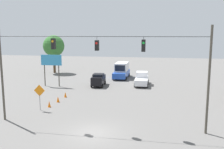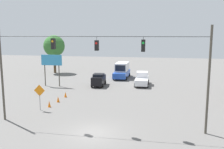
{
  "view_description": "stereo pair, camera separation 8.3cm",
  "coord_description": "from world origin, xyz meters",
  "px_view_note": "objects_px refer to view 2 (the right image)",
  "views": [
    {
      "loc": [
        -5.29,
        19.38,
        8.26
      ],
      "look_at": [
        -0.18,
        -7.71,
        3.78
      ],
      "focal_mm": 40.0,
      "sensor_mm": 36.0,
      "label": 1
    },
    {
      "loc": [
        -5.37,
        19.36,
        8.26
      ],
      "look_at": [
        -0.18,
        -7.71,
        3.78
      ],
      "focal_mm": 40.0,
      "sensor_mm": 36.0,
      "label": 2
    }
  ],
  "objects_px": {
    "traffic_cone_third": "(65,95)",
    "traffic_cone_second": "(58,99)",
    "overhead_signal_span": "(97,66)",
    "sedan_black_withflow_far": "(99,80)",
    "work_zone_sign": "(40,92)",
    "tree_horizon_left": "(54,46)",
    "pickup_truck_white_oncoming_deep": "(142,79)",
    "box_truck_blue_withflow_deep": "(122,70)",
    "traffic_cone_nearest": "(49,104)",
    "roadside_billboard": "(52,63)"
  },
  "relations": [
    {
      "from": "sedan_black_withflow_far",
      "to": "traffic_cone_nearest",
      "type": "relative_size",
      "value": 5.81
    },
    {
      "from": "sedan_black_withflow_far",
      "to": "traffic_cone_second",
      "type": "distance_m",
      "value": 10.79
    },
    {
      "from": "overhead_signal_span",
      "to": "traffic_cone_nearest",
      "type": "distance_m",
      "value": 9.78
    },
    {
      "from": "traffic_cone_third",
      "to": "traffic_cone_second",
      "type": "bearing_deg",
      "value": 90.01
    },
    {
      "from": "box_truck_blue_withflow_deep",
      "to": "tree_horizon_left",
      "type": "relative_size",
      "value": 0.83
    },
    {
      "from": "overhead_signal_span",
      "to": "tree_horizon_left",
      "type": "relative_size",
      "value": 2.35
    },
    {
      "from": "pickup_truck_white_oncoming_deep",
      "to": "traffic_cone_third",
      "type": "xyz_separation_m",
      "value": [
        9.36,
        9.98,
        -0.62
      ]
    },
    {
      "from": "traffic_cone_nearest",
      "to": "pickup_truck_white_oncoming_deep",
      "type": "bearing_deg",
      "value": -123.05
    },
    {
      "from": "sedan_black_withflow_far",
      "to": "roadside_billboard",
      "type": "bearing_deg",
      "value": 12.3
    },
    {
      "from": "sedan_black_withflow_far",
      "to": "work_zone_sign",
      "type": "relative_size",
      "value": 1.47
    },
    {
      "from": "roadside_billboard",
      "to": "tree_horizon_left",
      "type": "distance_m",
      "value": 14.35
    },
    {
      "from": "traffic_cone_nearest",
      "to": "tree_horizon_left",
      "type": "height_order",
      "value": "tree_horizon_left"
    },
    {
      "from": "sedan_black_withflow_far",
      "to": "traffic_cone_second",
      "type": "relative_size",
      "value": 5.81
    },
    {
      "from": "overhead_signal_span",
      "to": "pickup_truck_white_oncoming_deep",
      "type": "relative_size",
      "value": 3.43
    },
    {
      "from": "box_truck_blue_withflow_deep",
      "to": "pickup_truck_white_oncoming_deep",
      "type": "bearing_deg",
      "value": 124.97
    },
    {
      "from": "sedan_black_withflow_far",
      "to": "box_truck_blue_withflow_deep",
      "type": "distance_m",
      "value": 8.43
    },
    {
      "from": "sedan_black_withflow_far",
      "to": "pickup_truck_white_oncoming_deep",
      "type": "xyz_separation_m",
      "value": [
        -6.81,
        -1.97,
        -0.05
      ]
    },
    {
      "from": "sedan_black_withflow_far",
      "to": "tree_horizon_left",
      "type": "relative_size",
      "value": 0.52
    },
    {
      "from": "sedan_black_withflow_far",
      "to": "box_truck_blue_withflow_deep",
      "type": "relative_size",
      "value": 0.62
    },
    {
      "from": "tree_horizon_left",
      "to": "work_zone_sign",
      "type": "bearing_deg",
      "value": 110.2
    },
    {
      "from": "traffic_cone_second",
      "to": "box_truck_blue_withflow_deep",
      "type": "bearing_deg",
      "value": -105.5
    },
    {
      "from": "box_truck_blue_withflow_deep",
      "to": "traffic_cone_nearest",
      "type": "distance_m",
      "value": 21.35
    },
    {
      "from": "traffic_cone_third",
      "to": "work_zone_sign",
      "type": "xyz_separation_m",
      "value": [
        0.64,
        5.87,
        1.63
      ]
    },
    {
      "from": "overhead_signal_span",
      "to": "work_zone_sign",
      "type": "relative_size",
      "value": 6.65
    },
    {
      "from": "traffic_cone_second",
      "to": "tree_horizon_left",
      "type": "relative_size",
      "value": 0.09
    },
    {
      "from": "traffic_cone_third",
      "to": "work_zone_sign",
      "type": "distance_m",
      "value": 6.13
    },
    {
      "from": "traffic_cone_nearest",
      "to": "work_zone_sign",
      "type": "xyz_separation_m",
      "value": [
        0.49,
        1.24,
        1.63
      ]
    },
    {
      "from": "box_truck_blue_withflow_deep",
      "to": "traffic_cone_third",
      "type": "height_order",
      "value": "box_truck_blue_withflow_deep"
    },
    {
      "from": "work_zone_sign",
      "to": "tree_horizon_left",
      "type": "xyz_separation_m",
      "value": [
        9.38,
        -25.48,
        3.74
      ]
    },
    {
      "from": "pickup_truck_white_oncoming_deep",
      "to": "traffic_cone_third",
      "type": "bearing_deg",
      "value": 46.84
    },
    {
      "from": "overhead_signal_span",
      "to": "traffic_cone_third",
      "type": "relative_size",
      "value": 26.29
    },
    {
      "from": "roadside_billboard",
      "to": "box_truck_blue_withflow_deep",
      "type": "bearing_deg",
      "value": -135.72
    },
    {
      "from": "work_zone_sign",
      "to": "tree_horizon_left",
      "type": "relative_size",
      "value": 0.35
    },
    {
      "from": "traffic_cone_second",
      "to": "roadside_billboard",
      "type": "height_order",
      "value": "roadside_billboard"
    },
    {
      "from": "traffic_cone_second",
      "to": "work_zone_sign",
      "type": "distance_m",
      "value": 3.84
    },
    {
      "from": "roadside_billboard",
      "to": "work_zone_sign",
      "type": "bearing_deg",
      "value": 108.35
    },
    {
      "from": "pickup_truck_white_oncoming_deep",
      "to": "tree_horizon_left",
      "type": "xyz_separation_m",
      "value": [
        19.37,
        -9.63,
        4.76
      ]
    },
    {
      "from": "sedan_black_withflow_far",
      "to": "roadside_billboard",
      "type": "xyz_separation_m",
      "value": [
        7.27,
        1.58,
        2.67
      ]
    },
    {
      "from": "overhead_signal_span",
      "to": "sedan_black_withflow_far",
      "type": "distance_m",
      "value": 18.4
    },
    {
      "from": "traffic_cone_third",
      "to": "box_truck_blue_withflow_deep",
      "type": "bearing_deg",
      "value": -107.73
    },
    {
      "from": "traffic_cone_nearest",
      "to": "roadside_billboard",
      "type": "relative_size",
      "value": 0.14
    },
    {
      "from": "traffic_cone_nearest",
      "to": "traffic_cone_third",
      "type": "relative_size",
      "value": 1.0
    },
    {
      "from": "tree_horizon_left",
      "to": "box_truck_blue_withflow_deep",
      "type": "bearing_deg",
      "value": 166.69
    },
    {
      "from": "pickup_truck_white_oncoming_deep",
      "to": "box_truck_blue_withflow_deep",
      "type": "distance_m",
      "value": 7.4
    },
    {
      "from": "overhead_signal_span",
      "to": "traffic_cone_second",
      "type": "xyz_separation_m",
      "value": [
        6.74,
        -6.89,
        -5.11
      ]
    },
    {
      "from": "tree_horizon_left",
      "to": "overhead_signal_span",
      "type": "bearing_deg",
      "value": 120.06
    },
    {
      "from": "box_truck_blue_withflow_deep",
      "to": "tree_horizon_left",
      "type": "height_order",
      "value": "tree_horizon_left"
    },
    {
      "from": "box_truck_blue_withflow_deep",
      "to": "roadside_billboard",
      "type": "bearing_deg",
      "value": 44.28
    },
    {
      "from": "pickup_truck_white_oncoming_deep",
      "to": "traffic_cone_third",
      "type": "height_order",
      "value": "pickup_truck_white_oncoming_deep"
    },
    {
      "from": "traffic_cone_nearest",
      "to": "traffic_cone_third",
      "type": "height_order",
      "value": "same"
    }
  ]
}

